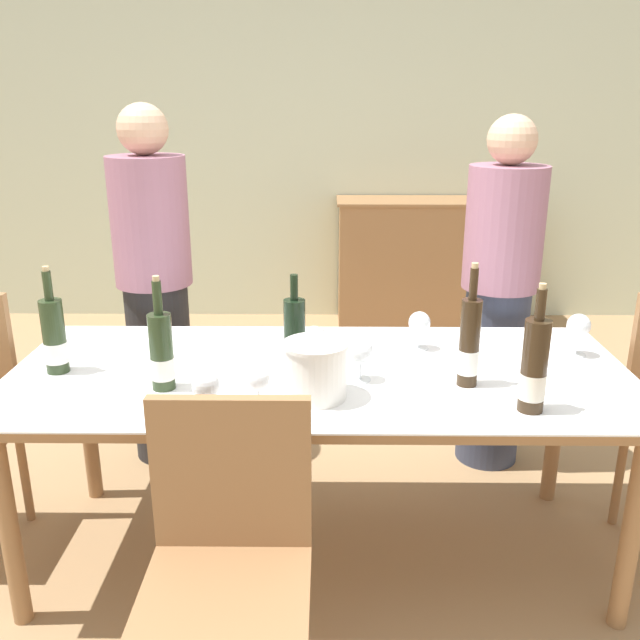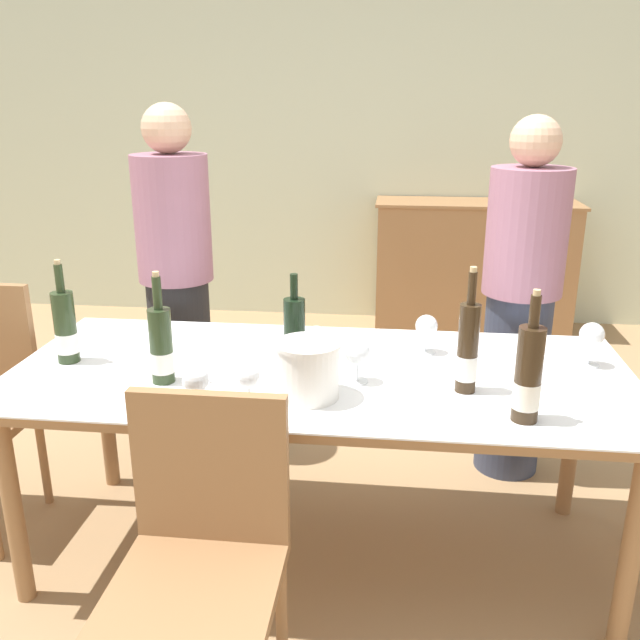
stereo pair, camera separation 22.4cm
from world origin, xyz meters
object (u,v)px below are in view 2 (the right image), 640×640
ice_bucket (308,368)px  person_guest_left (520,305)px  wine_bottle_3 (161,347)px  person_host (177,286)px  wine_bottle_4 (528,377)px  wine_glass_5 (316,339)px  wine_glass_0 (592,336)px  sideboard_cabinet (473,267)px  wine_glass_1 (196,381)px  wine_bottle_1 (468,350)px  chair_near_front (202,544)px  wine_bottle_2 (295,337)px  wine_glass_2 (426,327)px  wine_bottle_0 (66,328)px  dining_table (320,387)px  wine_glass_3 (358,353)px  wine_glass_4 (249,379)px

ice_bucket → person_guest_left: 1.21m
wine_bottle_3 → person_host: bearing=105.0°
wine_bottle_4 → wine_glass_5: size_ratio=2.81×
wine_glass_0 → sideboard_cabinet: bearing=93.0°
wine_glass_1 → person_host: person_host is taller
sideboard_cabinet → wine_glass_0: bearing=-87.0°
wine_bottle_1 → chair_near_front: size_ratio=0.45×
person_host → wine_glass_0: bearing=-19.4°
wine_bottle_2 → wine_glass_2: 0.50m
wine_bottle_0 → wine_bottle_2: (0.80, 0.01, -0.00)m
wine_bottle_3 → wine_bottle_4: bearing=-7.6°
wine_bottle_2 → chair_near_front: (-0.14, -0.68, -0.33)m
chair_near_front → person_host: (-0.51, 1.42, 0.28)m
wine_glass_0 → person_guest_left: 0.58m
dining_table → wine_bottle_1: wine_bottle_1 is taller
dining_table → wine_glass_3: (0.13, -0.08, 0.16)m
chair_near_front → wine_bottle_2: bearing=78.1°
wine_glass_0 → wine_bottle_3: bearing=-167.8°
dining_table → sideboard_cabinet: bearing=73.4°
sideboard_cabinet → person_guest_left: (-0.01, -1.94, 0.31)m
wine_bottle_2 → wine_glass_0: 1.02m
wine_glass_4 → person_host: 1.17m
ice_bucket → wine_bottle_2: bearing=109.6°
wine_glass_4 → chair_near_front: bearing=-97.0°
person_guest_left → ice_bucket: bearing=-130.4°
wine_bottle_1 → wine_bottle_2: wine_bottle_1 is taller
sideboard_cabinet → wine_bottle_1: bearing=-96.4°
ice_bucket → person_guest_left: size_ratio=0.13×
wine_glass_3 → person_guest_left: person_guest_left is taller
wine_bottle_1 → wine_glass_2: bearing=109.2°
wine_glass_4 → wine_glass_0: bearing=22.3°
dining_table → wine_bottle_1: size_ratio=5.22×
wine_bottle_4 → wine_glass_4: (-0.81, 0.00, -0.05)m
dining_table → ice_bucket: ice_bucket is taller
wine_glass_0 → wine_bottle_1: bearing=-149.0°
wine_glass_4 → wine_glass_5: 0.39m
wine_bottle_1 → wine_glass_3: bearing=174.7°
wine_glass_3 → wine_glass_1: bearing=-149.3°
wine_glass_4 → chair_near_front: size_ratio=0.14×
chair_near_front → wine_glass_1: bearing=106.3°
wine_glass_4 → chair_near_front: chair_near_front is taller
dining_table → person_guest_left: (0.77, 0.71, 0.11)m
wine_glass_2 → wine_bottle_0: bearing=-169.5°
sideboard_cabinet → dining_table: sideboard_cabinet is taller
wine_glass_2 → wine_glass_1: bearing=-140.4°
dining_table → wine_glass_0: 0.95m
wine_glass_0 → wine_bottle_2: bearing=-170.8°
ice_bucket → wine_glass_1: ice_bucket is taller
sideboard_cabinet → chair_near_front: sideboard_cabinet is taller
wine_bottle_4 → wine_glass_3: size_ratio=2.69×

